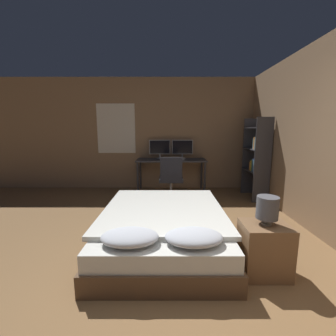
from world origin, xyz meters
TOP-DOWN VIEW (x-y plane):
  - ground_plane at (0.00, 0.00)m, footprint 20.00×20.00m
  - wall_back at (-0.01, 4.15)m, footprint 12.00×0.08m
  - wall_side_right at (1.96, 1.50)m, footprint 0.06×12.00m
  - bed at (-0.20, 1.24)m, footprint 1.54×2.00m
  - nightstand at (0.84, 0.64)m, footprint 0.46×0.37m
  - bedside_lamp at (0.84, 0.64)m, footprint 0.21×0.21m
  - desk at (-0.06, 3.78)m, footprint 1.63×0.60m
  - monitor_left at (-0.34, 3.98)m, footprint 0.51×0.16m
  - monitor_right at (0.21, 3.98)m, footprint 0.51×0.16m
  - keyboard at (-0.06, 3.58)m, footprint 0.36×0.13m
  - computer_mouse at (0.20, 3.58)m, footprint 0.07×0.05m
  - office_chair at (-0.08, 2.99)m, footprint 0.52×0.52m
  - bookshelf at (1.74, 3.20)m, footprint 0.34×0.73m

SIDE VIEW (x-z plane):
  - ground_plane at x=0.00m, z-range 0.00..0.00m
  - bed at x=-0.20m, z-range -0.04..0.50m
  - nightstand at x=0.84m, z-range 0.00..0.54m
  - office_chair at x=-0.08m, z-range -0.08..0.86m
  - desk at x=-0.06m, z-range 0.29..1.07m
  - bedside_lamp at x=0.84m, z-range 0.56..0.85m
  - keyboard at x=-0.06m, z-range 0.77..0.79m
  - computer_mouse at x=0.20m, z-range 0.77..0.81m
  - bookshelf at x=1.74m, z-range 0.06..1.78m
  - monitor_left at x=-0.34m, z-range 0.81..1.26m
  - monitor_right at x=0.21m, z-range 0.81..1.26m
  - wall_side_right at x=1.96m, z-range 0.00..2.70m
  - wall_back at x=-0.01m, z-range 0.00..2.70m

